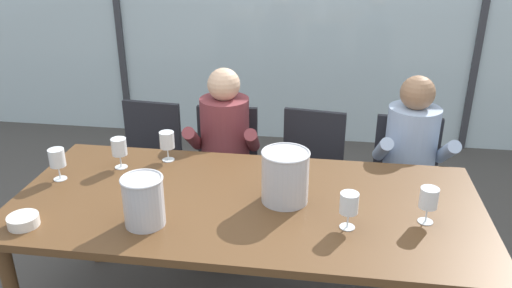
{
  "coord_description": "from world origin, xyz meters",
  "views": [
    {
      "loc": [
        0.37,
        -2.19,
        2.06
      ],
      "look_at": [
        0.0,
        0.35,
        0.93
      ],
      "focal_mm": 36.1,
      "sensor_mm": 36.0,
      "label": 1
    }
  ],
  "objects_px": {
    "person_maroon_top": "(224,148)",
    "tasting_bowl": "(23,221)",
    "person_pale_blue_shirt": "(412,159)",
    "wine_glass_center_pour": "(429,199)",
    "ice_bucket_primary": "(285,176)",
    "ice_bucket_secondary": "(144,200)",
    "chair_right_of_center": "(405,175)",
    "wine_glass_spare_empty": "(349,205)",
    "wine_glass_by_left_taster": "(167,141)",
    "dining_table": "(246,212)",
    "wine_glass_near_bucket": "(57,159)",
    "wine_glass_by_right_taster": "(119,148)",
    "chair_near_curtain": "(148,156)",
    "chair_left_of_center": "(225,162)",
    "chair_center": "(310,167)"
  },
  "relations": [
    {
      "from": "wine_glass_by_left_taster",
      "to": "ice_bucket_primary",
      "type": "bearing_deg",
      "value": -27.19
    },
    {
      "from": "ice_bucket_secondary",
      "to": "wine_glass_by_left_taster",
      "type": "xyz_separation_m",
      "value": [
        -0.1,
        0.66,
        -0.0
      ]
    },
    {
      "from": "wine_glass_by_right_taster",
      "to": "wine_glass_spare_empty",
      "type": "relative_size",
      "value": 1.0
    },
    {
      "from": "chair_near_curtain",
      "to": "chair_center",
      "type": "relative_size",
      "value": 1.0
    },
    {
      "from": "person_maroon_top",
      "to": "tasting_bowl",
      "type": "relative_size",
      "value": 8.6
    },
    {
      "from": "ice_bucket_primary",
      "to": "ice_bucket_secondary",
      "type": "relative_size",
      "value": 1.12
    },
    {
      "from": "ice_bucket_secondary",
      "to": "wine_glass_by_right_taster",
      "type": "xyz_separation_m",
      "value": [
        -0.33,
        0.54,
        -0.0
      ]
    },
    {
      "from": "ice_bucket_primary",
      "to": "wine_glass_center_pour",
      "type": "bearing_deg",
      "value": -9.02
    },
    {
      "from": "dining_table",
      "to": "person_maroon_top",
      "type": "distance_m",
      "value": 0.85
    },
    {
      "from": "chair_right_of_center",
      "to": "person_maroon_top",
      "type": "height_order",
      "value": "person_maroon_top"
    },
    {
      "from": "ice_bucket_secondary",
      "to": "wine_glass_by_left_taster",
      "type": "bearing_deg",
      "value": 98.4
    },
    {
      "from": "chair_left_of_center",
      "to": "person_maroon_top",
      "type": "bearing_deg",
      "value": -82.43
    },
    {
      "from": "wine_glass_near_bucket",
      "to": "wine_glass_by_right_taster",
      "type": "distance_m",
      "value": 0.32
    },
    {
      "from": "chair_center",
      "to": "dining_table",
      "type": "bearing_deg",
      "value": -98.62
    },
    {
      "from": "chair_near_curtain",
      "to": "chair_right_of_center",
      "type": "relative_size",
      "value": 1.0
    },
    {
      "from": "chair_near_curtain",
      "to": "tasting_bowl",
      "type": "distance_m",
      "value": 1.38
    },
    {
      "from": "person_pale_blue_shirt",
      "to": "ice_bucket_secondary",
      "type": "relative_size",
      "value": 5.1
    },
    {
      "from": "dining_table",
      "to": "wine_glass_by_right_taster",
      "type": "distance_m",
      "value": 0.81
    },
    {
      "from": "chair_left_of_center",
      "to": "wine_glass_spare_empty",
      "type": "distance_m",
      "value": 1.43
    },
    {
      "from": "chair_left_of_center",
      "to": "tasting_bowl",
      "type": "bearing_deg",
      "value": -117.75
    },
    {
      "from": "tasting_bowl",
      "to": "wine_glass_by_left_taster",
      "type": "bearing_deg",
      "value": 59.87
    },
    {
      "from": "dining_table",
      "to": "chair_near_curtain",
      "type": "relative_size",
      "value": 2.63
    },
    {
      "from": "tasting_bowl",
      "to": "wine_glass_by_left_taster",
      "type": "relative_size",
      "value": 0.8
    },
    {
      "from": "wine_glass_by_left_taster",
      "to": "ice_bucket_secondary",
      "type": "bearing_deg",
      "value": -81.6
    },
    {
      "from": "chair_left_of_center",
      "to": "ice_bucket_primary",
      "type": "bearing_deg",
      "value": -63.46
    },
    {
      "from": "ice_bucket_primary",
      "to": "wine_glass_by_left_taster",
      "type": "relative_size",
      "value": 1.51
    },
    {
      "from": "ice_bucket_secondary",
      "to": "wine_glass_near_bucket",
      "type": "bearing_deg",
      "value": 149.47
    },
    {
      "from": "chair_left_of_center",
      "to": "wine_glass_spare_empty",
      "type": "xyz_separation_m",
      "value": [
        0.79,
        -1.13,
        0.38
      ]
    },
    {
      "from": "person_pale_blue_shirt",
      "to": "ice_bucket_secondary",
      "type": "xyz_separation_m",
      "value": [
        -1.33,
        -1.08,
        0.21
      ]
    },
    {
      "from": "person_maroon_top",
      "to": "tasting_bowl",
      "type": "distance_m",
      "value": 1.36
    },
    {
      "from": "wine_glass_by_left_taster",
      "to": "wine_glass_center_pour",
      "type": "distance_m",
      "value": 1.44
    },
    {
      "from": "chair_left_of_center",
      "to": "chair_center",
      "type": "relative_size",
      "value": 1.0
    },
    {
      "from": "wine_glass_near_bucket",
      "to": "chair_near_curtain",
      "type": "bearing_deg",
      "value": 80.21
    },
    {
      "from": "person_pale_blue_shirt",
      "to": "ice_bucket_primary",
      "type": "xyz_separation_m",
      "value": [
        -0.72,
        -0.78,
        0.23
      ]
    },
    {
      "from": "chair_center",
      "to": "wine_glass_by_left_taster",
      "type": "height_order",
      "value": "wine_glass_by_left_taster"
    },
    {
      "from": "person_maroon_top",
      "to": "ice_bucket_secondary",
      "type": "xyz_separation_m",
      "value": [
        -0.14,
        -1.08,
        0.21
      ]
    },
    {
      "from": "chair_center",
      "to": "chair_near_curtain",
      "type": "bearing_deg",
      "value": -172.76
    },
    {
      "from": "person_maroon_top",
      "to": "tasting_bowl",
      "type": "bearing_deg",
      "value": -124.13
    },
    {
      "from": "person_maroon_top",
      "to": "person_pale_blue_shirt",
      "type": "bearing_deg",
      "value": -4.09
    },
    {
      "from": "chair_near_curtain",
      "to": "person_pale_blue_shirt",
      "type": "relative_size",
      "value": 0.73
    },
    {
      "from": "chair_center",
      "to": "wine_glass_by_left_taster",
      "type": "xyz_separation_m",
      "value": [
        -0.8,
        -0.58,
        0.38
      ]
    },
    {
      "from": "chair_left_of_center",
      "to": "wine_glass_center_pour",
      "type": "relative_size",
      "value": 5.05
    },
    {
      "from": "wine_glass_spare_empty",
      "to": "wine_glass_by_left_taster",
      "type": "bearing_deg",
      "value": 150.72
    },
    {
      "from": "ice_bucket_secondary",
      "to": "wine_glass_by_left_taster",
      "type": "relative_size",
      "value": 1.35
    },
    {
      "from": "chair_left_of_center",
      "to": "wine_glass_spare_empty",
      "type": "bearing_deg",
      "value": -56.29
    },
    {
      "from": "wine_glass_center_pour",
      "to": "wine_glass_spare_empty",
      "type": "xyz_separation_m",
      "value": [
        -0.36,
        -0.1,
        0.0
      ]
    },
    {
      "from": "chair_near_curtain",
      "to": "person_maroon_top",
      "type": "relative_size",
      "value": 0.73
    },
    {
      "from": "person_pale_blue_shirt",
      "to": "ice_bucket_secondary",
      "type": "height_order",
      "value": "person_pale_blue_shirt"
    },
    {
      "from": "person_pale_blue_shirt",
      "to": "wine_glass_center_pour",
      "type": "xyz_separation_m",
      "value": [
        -0.06,
        -0.88,
        0.21
      ]
    },
    {
      "from": "wine_glass_near_bucket",
      "to": "wine_glass_spare_empty",
      "type": "height_order",
      "value": "same"
    }
  ]
}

